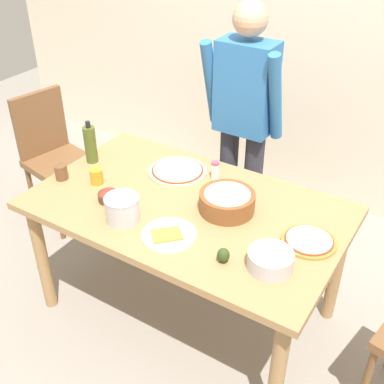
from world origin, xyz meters
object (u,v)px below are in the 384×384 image
cup_orange (97,176)px  salt_shaker (215,170)px  chair_wooden_left (53,152)px  mixing_bowl_steel (270,260)px  person_cook (244,117)px  avocado (223,255)px  steel_pot (122,208)px  plate_with_slice (169,235)px  pizza_cooked_on_tray (309,241)px  small_sauce_bowl (109,196)px  popcorn_bowl (227,200)px  cup_small_brown (61,172)px  dining_table (187,219)px  pizza_raw_on_board (178,171)px  olive_oil_bottle (90,144)px

cup_orange → salt_shaker: salt_shaker is taller
chair_wooden_left → mixing_bowl_steel: 1.97m
person_cook → avocado: size_ratio=23.14×
chair_wooden_left → salt_shaker: chair_wooden_left is taller
steel_pot → salt_shaker: bearing=71.5°
plate_with_slice → salt_shaker: 0.57m
chair_wooden_left → pizza_cooked_on_tray: size_ratio=3.70×
plate_with_slice → small_sauce_bowl: (-0.43, 0.08, 0.02)m
chair_wooden_left → popcorn_bowl: size_ratio=3.39×
cup_small_brown → avocado: size_ratio=1.21×
person_cook → dining_table: bearing=-84.7°
steel_pot → cup_small_brown: bearing=167.6°
cup_small_brown → salt_shaker: salt_shaker is taller
cup_orange → salt_shaker: (0.52, 0.38, 0.01)m
popcorn_bowl → avocado: bearing=-63.6°
person_cook → cup_small_brown: bearing=-125.6°
pizza_raw_on_board → mixing_bowl_steel: size_ratio=1.67×
dining_table → chair_wooden_left: (-1.32, 0.31, -0.13)m
chair_wooden_left → pizza_raw_on_board: bearing=-3.6°
mixing_bowl_steel → steel_pot: 0.76m
mixing_bowl_steel → salt_shaker: salt_shaker is taller
chair_wooden_left → olive_oil_bottle: 0.73m
pizza_cooked_on_tray → small_sauce_bowl: 1.03m
small_sauce_bowl → cup_orange: 0.19m
dining_table → olive_oil_bottle: bearing=173.4°
small_sauce_bowl → salt_shaker: size_ratio=1.04×
small_sauce_bowl → cup_small_brown: 0.36m
mixing_bowl_steel → cup_small_brown: size_ratio=2.35×
popcorn_bowl → small_sauce_bowl: 0.61m
chair_wooden_left → mixing_bowl_steel: size_ratio=4.75×
pizza_cooked_on_tray → plate_with_slice: size_ratio=0.99×
avocado → steel_pot: bearing=178.9°
small_sauce_bowl → olive_oil_bottle: size_ratio=0.43×
pizza_cooked_on_tray → plate_with_slice: (-0.57, -0.31, -0.00)m
person_cook → popcorn_bowl: bearing=-68.8°
plate_with_slice → cup_orange: 0.62m
chair_wooden_left → cup_orange: 0.92m
popcorn_bowl → olive_oil_bottle: (-0.91, 0.02, 0.05)m
pizza_raw_on_board → mixing_bowl_steel: 0.90m
cup_small_brown → salt_shaker: bearing=32.4°
pizza_raw_on_board → pizza_cooked_on_tray: same height
popcorn_bowl → salt_shaker: popcorn_bowl is taller
person_cook → small_sauce_bowl: size_ratio=14.73×
steel_pot → cup_small_brown: steel_pot is taller
olive_oil_bottle → cup_small_brown: bearing=-92.7°
olive_oil_bottle → steel_pot: olive_oil_bottle is taller
salt_shaker → cup_orange: bearing=-143.7°
chair_wooden_left → pizza_raw_on_board: (1.10, -0.07, 0.23)m
pizza_cooked_on_tray → popcorn_bowl: (-0.44, 0.02, 0.05)m
pizza_raw_on_board → cup_small_brown: size_ratio=3.93×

